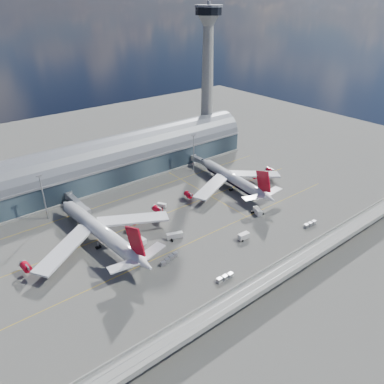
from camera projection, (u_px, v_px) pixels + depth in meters
ground at (184, 231)px, 189.82m from camera, size 500.00×500.00×0.00m
taxi_lines at (160, 213)px, 205.17m from camera, size 200.00×80.12×0.01m
terminal at (110, 163)px, 238.71m from camera, size 200.00×30.00×28.00m
control_tower at (207, 81)px, 270.22m from camera, size 19.00×19.00×103.00m
guideway at (268, 280)px, 149.17m from camera, size 220.00×8.50×7.20m
floodlight_mast_left at (43, 196)px, 194.19m from camera, size 3.00×0.70×25.70m
floodlight_mast_right at (194, 152)px, 249.17m from camera, size 3.00×0.70×25.70m
airliner_left at (101, 232)px, 176.91m from camera, size 74.48×78.27×23.84m
airliner_right at (234, 179)px, 229.88m from camera, size 67.33×70.41×22.33m
jet_bridge_left at (76, 202)px, 205.54m from camera, size 4.40×28.00×7.25m
jet_bridge_right at (205, 163)px, 254.20m from camera, size 4.40×32.00×7.25m
service_truck_0 at (140, 240)px, 180.20m from camera, size 3.54×7.69×3.07m
service_truck_1 at (244, 236)px, 182.65m from camera, size 5.84×3.16×3.29m
service_truck_2 at (175, 235)px, 183.50m from camera, size 8.38×4.89×2.93m
service_truck_3 at (258, 211)px, 203.72m from camera, size 4.99×7.33×3.31m
service_truck_4 at (244, 186)px, 231.04m from camera, size 3.97×5.88×3.13m
service_truck_5 at (162, 205)px, 210.62m from camera, size 4.51×5.33×2.47m
cargo_train_0 at (169, 259)px, 168.02m from camera, size 11.12×4.36×1.84m
cargo_train_1 at (225, 278)px, 156.86m from camera, size 8.58×2.47×1.89m
cargo_train_2 at (310, 224)px, 193.60m from camera, size 8.70×2.40×1.92m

